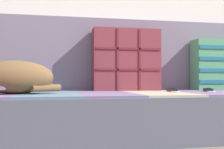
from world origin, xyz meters
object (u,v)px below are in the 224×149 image
(throw_pillow_striped, at_px, (220,65))
(sleeping_cat, at_px, (12,78))
(game_remote_near, at_px, (172,90))
(game_remote_far, at_px, (208,90))
(throw_pillow_quilted, at_px, (126,60))
(couch, at_px, (151,125))

(throw_pillow_striped, relative_size, sleeping_cat, 0.92)
(throw_pillow_striped, height_order, game_remote_near, throw_pillow_striped)
(sleeping_cat, relative_size, game_remote_far, 2.30)
(throw_pillow_striped, xyz_separation_m, game_remote_near, (-0.46, -0.22, -0.17))
(throw_pillow_quilted, xyz_separation_m, sleeping_cat, (-0.67, -0.34, -0.12))
(throw_pillow_quilted, bearing_deg, sleeping_cat, -153.11)
(sleeping_cat, xyz_separation_m, game_remote_far, (1.13, 0.09, -0.07))
(throw_pillow_striped, bearing_deg, game_remote_near, -154.44)
(couch, height_order, game_remote_near, game_remote_near)
(throw_pillow_striped, bearing_deg, couch, -160.17)
(sleeping_cat, distance_m, game_remote_near, 0.92)
(game_remote_near, bearing_deg, throw_pillow_quilted, 136.07)
(game_remote_near, distance_m, game_remote_far, 0.22)
(throw_pillow_quilted, relative_size, game_remote_near, 2.17)
(couch, xyz_separation_m, game_remote_far, (0.36, -0.03, 0.21))
(throw_pillow_quilted, relative_size, game_remote_far, 2.35)
(game_remote_near, height_order, game_remote_far, same)
(throw_pillow_striped, height_order, sleeping_cat, throw_pillow_striped)
(game_remote_far, bearing_deg, sleeping_cat, -175.28)
(couch, relative_size, throw_pillow_striped, 5.41)
(game_remote_near, bearing_deg, couch, 177.51)
(throw_pillow_quilted, bearing_deg, game_remote_near, -43.93)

